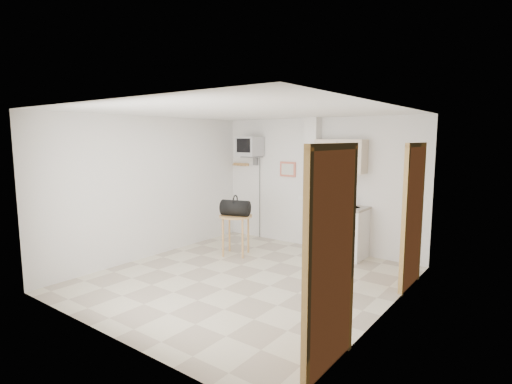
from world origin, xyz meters
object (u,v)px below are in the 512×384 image
Objects in this scene: crt_television at (250,147)px; water_bottle at (340,281)px; duffel_bag at (235,208)px; round_table at (236,221)px.

water_bottle is at bearing -30.65° from crt_television.
crt_television is 3.74m from water_bottle.
duffel_bag is 2.47m from water_bottle.
round_table is 2.44m from water_bottle.
crt_television reaches higher than duffel_bag.
water_bottle is (2.31, -0.55, -0.70)m from duffel_bag.
crt_television is 3.80× the size of duffel_bag.
duffel_bag is (0.02, -0.03, 0.25)m from round_table.
round_table is 0.25m from duffel_bag.
duffel_bag reaches higher than water_bottle.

